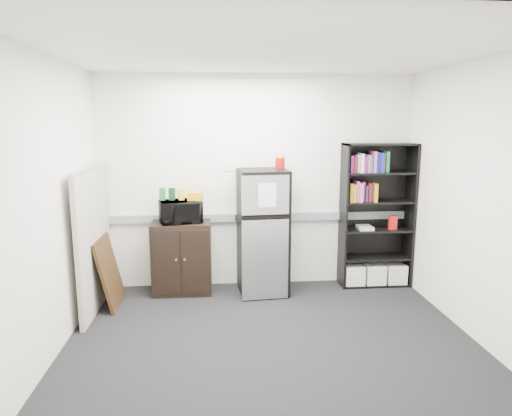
# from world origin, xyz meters

# --- Properties ---
(floor) EXTENTS (4.00, 4.00, 0.00)m
(floor) POSITION_xyz_m (0.00, 0.00, 0.00)
(floor) COLOR black
(floor) RESTS_ON ground
(wall_back) EXTENTS (4.00, 0.02, 2.70)m
(wall_back) POSITION_xyz_m (0.00, 1.75, 1.35)
(wall_back) COLOR white
(wall_back) RESTS_ON floor
(wall_right) EXTENTS (0.02, 3.50, 2.70)m
(wall_right) POSITION_xyz_m (2.00, 0.00, 1.35)
(wall_right) COLOR white
(wall_right) RESTS_ON floor
(wall_left) EXTENTS (0.02, 3.50, 2.70)m
(wall_left) POSITION_xyz_m (-2.00, 0.00, 1.35)
(wall_left) COLOR white
(wall_left) RESTS_ON floor
(ceiling) EXTENTS (4.00, 3.50, 0.02)m
(ceiling) POSITION_xyz_m (0.00, 0.00, 2.70)
(ceiling) COLOR white
(ceiling) RESTS_ON wall_back
(electrical_raceway) EXTENTS (3.92, 0.05, 0.10)m
(electrical_raceway) POSITION_xyz_m (0.00, 1.72, 0.90)
(electrical_raceway) COLOR gray
(electrical_raceway) RESTS_ON wall_back
(wall_note) EXTENTS (0.14, 0.00, 0.10)m
(wall_note) POSITION_xyz_m (-0.35, 1.74, 1.55)
(wall_note) COLOR white
(wall_note) RESTS_ON wall_back
(bookshelf) EXTENTS (0.90, 0.34, 1.85)m
(bookshelf) POSITION_xyz_m (1.53, 1.57, 0.91)
(bookshelf) COLOR black
(bookshelf) RESTS_ON floor
(cubicle_partition) EXTENTS (0.06, 1.30, 1.62)m
(cubicle_partition) POSITION_xyz_m (-1.90, 1.08, 0.81)
(cubicle_partition) COLOR #A29C8F
(cubicle_partition) RESTS_ON floor
(cabinet) EXTENTS (0.72, 0.48, 0.90)m
(cabinet) POSITION_xyz_m (-0.96, 1.50, 0.45)
(cabinet) COLOR black
(cabinet) RESTS_ON floor
(microwave) EXTENTS (0.56, 0.45, 0.27)m
(microwave) POSITION_xyz_m (-0.96, 1.48, 1.04)
(microwave) COLOR black
(microwave) RESTS_ON cabinet
(snack_box_a) EXTENTS (0.08, 0.06, 0.15)m
(snack_box_a) POSITION_xyz_m (-1.17, 1.52, 1.25)
(snack_box_a) COLOR #1A5D2B
(snack_box_a) RESTS_ON microwave
(snack_box_b) EXTENTS (0.08, 0.06, 0.15)m
(snack_box_b) POSITION_xyz_m (-1.06, 1.52, 1.25)
(snack_box_b) COLOR #0C3513
(snack_box_b) RESTS_ON microwave
(snack_box_c) EXTENTS (0.08, 0.07, 0.14)m
(snack_box_c) POSITION_xyz_m (-0.95, 1.52, 1.24)
(snack_box_c) COLOR yellow
(snack_box_c) RESTS_ON microwave
(snack_bag) EXTENTS (0.19, 0.11, 0.10)m
(snack_bag) POSITION_xyz_m (-0.78, 1.47, 1.22)
(snack_bag) COLOR orange
(snack_bag) RESTS_ON microwave
(refrigerator) EXTENTS (0.63, 0.65, 1.55)m
(refrigerator) POSITION_xyz_m (0.05, 1.42, 0.77)
(refrigerator) COLOR black
(refrigerator) RESTS_ON floor
(coffee_can) EXTENTS (0.12, 0.12, 0.17)m
(coffee_can) POSITION_xyz_m (0.27, 1.55, 1.63)
(coffee_can) COLOR #A60C07
(coffee_can) RESTS_ON refrigerator
(framed_poster) EXTENTS (0.21, 0.63, 0.80)m
(framed_poster) POSITION_xyz_m (-1.77, 1.15, 0.41)
(framed_poster) COLOR black
(framed_poster) RESTS_ON floor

